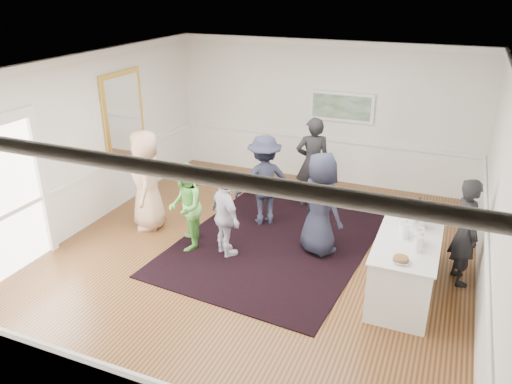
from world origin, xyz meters
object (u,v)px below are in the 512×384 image
at_px(guest_green, 185,207).
at_px(guest_navy, 321,204).
at_px(guest_tan, 147,180).
at_px(guest_dark_b, 313,163).
at_px(guest_dark_a, 264,180).
at_px(serving_table, 407,259).
at_px(guest_lilac, 225,216).
at_px(ice_bucket, 419,220).
at_px(bartender, 466,232).
at_px(nut_bowl, 401,260).

distance_m(guest_green, guest_navy, 2.32).
height_order(guest_tan, guest_dark_b, guest_tan).
bearing_deg(guest_dark_a, serving_table, 120.37).
height_order(guest_lilac, guest_navy, guest_navy).
bearing_deg(guest_green, guest_dark_a, 121.02).
height_order(guest_navy, ice_bucket, guest_navy).
bearing_deg(guest_tan, guest_dark_b, 96.69).
bearing_deg(serving_table, guest_tan, 177.33).
relative_size(guest_lilac, guest_navy, 0.81).
bearing_deg(serving_table, bartender, 32.92).
bearing_deg(guest_lilac, guest_tan, 23.58).
bearing_deg(ice_bucket, guest_dark_b, 137.19).
bearing_deg(guest_dark_a, nut_bowl, 105.98).
relative_size(guest_dark_a, ice_bucket, 6.77).
bearing_deg(guest_dark_b, guest_dark_a, 37.38).
bearing_deg(guest_navy, guest_dark_b, -34.60).
distance_m(guest_green, nut_bowl, 3.78).
relative_size(guest_dark_a, nut_bowl, 7.68).
bearing_deg(nut_bowl, guest_navy, 135.46).
bearing_deg(bartender, guest_dark_a, 59.98).
height_order(guest_tan, nut_bowl, guest_tan).
bearing_deg(guest_dark_a, guest_green, 21.05).
height_order(guest_dark_a, ice_bucket, guest_dark_a).
xyz_separation_m(bartender, guest_tan, (-5.55, -0.27, 0.09)).
distance_m(serving_table, guest_dark_b, 3.24).
height_order(serving_table, guest_dark_b, guest_dark_b).
bearing_deg(nut_bowl, ice_bucket, 84.82).
xyz_separation_m(bartender, guest_green, (-4.49, -0.70, -0.08)).
relative_size(bartender, ice_bucket, 6.61).
relative_size(serving_table, guest_lilac, 1.61).
relative_size(serving_table, ice_bucket, 9.01).
xyz_separation_m(bartender, guest_dark_a, (-3.58, 0.72, 0.02)).
bearing_deg(nut_bowl, guest_lilac, 165.58).
bearing_deg(guest_green, bartender, 72.45).
height_order(guest_green, guest_dark_b, guest_dark_b).
bearing_deg(bartender, guest_green, 80.14).
bearing_deg(ice_bucket, nut_bowl, -95.18).
bearing_deg(guest_lilac, guest_navy, -116.66).
height_order(guest_dark_a, guest_dark_b, guest_dark_b).
distance_m(guest_tan, ice_bucket, 4.86).
bearing_deg(guest_tan, guest_navy, 62.93).
height_order(guest_lilac, ice_bucket, guest_lilac).
bearing_deg(ice_bucket, guest_dark_a, 160.91).
height_order(guest_tan, guest_dark_a, guest_tan).
xyz_separation_m(bartender, ice_bucket, (-0.68, -0.29, 0.21)).
height_order(guest_tan, guest_navy, guest_tan).
bearing_deg(nut_bowl, guest_green, 168.65).
height_order(bartender, guest_dark_a, guest_dark_a).
bearing_deg(guest_navy, guest_dark_a, 7.09).
bearing_deg(guest_tan, ice_bucket, 57.21).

